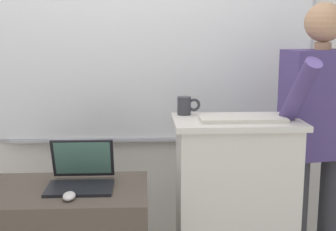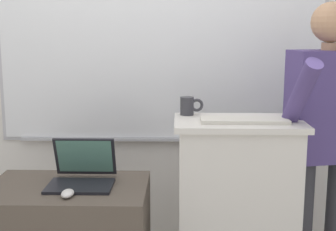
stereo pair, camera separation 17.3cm
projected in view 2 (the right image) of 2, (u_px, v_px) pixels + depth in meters
The scene contains 7 objects.
back_wall at pixel (152, 35), 3.12m from camera, with size 6.40×0.17×2.98m.
lectern_podium at pixel (236, 216), 2.52m from camera, with size 0.67×0.42×1.06m.
person_presenter at pixel (325, 133), 2.57m from camera, with size 0.57×0.58×1.67m.
laptop at pixel (83, 171), 2.44m from camera, with size 0.33×0.31×0.23m.
wireless_keyboard at pixel (244, 120), 2.37m from camera, with size 0.44×0.15×0.02m.
computer_mouse_by_laptop at pixel (68, 193), 2.25m from camera, with size 0.06×0.10×0.03m.
coffee_mug at pixel (188, 106), 2.56m from camera, with size 0.13×0.07×0.10m.
Camera 2 is at (0.19, -2.01, 1.53)m, focal length 50.00 mm.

